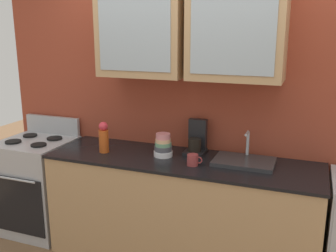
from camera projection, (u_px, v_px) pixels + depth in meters
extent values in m
cube|color=#993D28|center=(195.00, 104.00, 3.39)|extent=(3.78, 0.10, 2.60)
cube|color=tan|center=(143.00, 26.00, 3.15)|extent=(0.73, 0.36, 0.82)
cube|color=#9EADB7|center=(134.00, 26.00, 2.98)|extent=(0.62, 0.01, 0.70)
cube|color=tan|center=(237.00, 26.00, 2.88)|extent=(0.73, 0.36, 0.82)
cube|color=#9EADB7|center=(232.00, 26.00, 2.71)|extent=(0.62, 0.01, 0.70)
cube|color=tan|center=(181.00, 211.00, 3.25)|extent=(2.23, 0.64, 0.89)
cube|color=black|center=(181.00, 160.00, 3.14)|extent=(2.25, 0.67, 0.02)
cube|color=#ADAFB5|center=(38.00, 185.00, 3.76)|extent=(0.65, 0.62, 0.91)
cube|color=black|center=(16.00, 205.00, 3.49)|extent=(0.60, 0.01, 0.55)
cylinder|color=#ADAFB5|center=(11.00, 179.00, 3.40)|extent=(0.52, 0.02, 0.02)
cube|color=#ADAFB5|center=(53.00, 125.00, 3.89)|extent=(0.62, 0.04, 0.18)
cylinder|color=black|center=(13.00, 142.00, 3.59)|extent=(0.15, 0.15, 0.02)
cylinder|color=black|center=(39.00, 145.00, 3.49)|extent=(0.14, 0.14, 0.02)
cylinder|color=black|center=(30.00, 135.00, 3.80)|extent=(0.14, 0.14, 0.02)
cylinder|color=black|center=(55.00, 138.00, 3.70)|extent=(0.15, 0.15, 0.02)
cube|color=#2D2D30|center=(244.00, 162.00, 3.03)|extent=(0.47, 0.33, 0.03)
cylinder|color=#ADAFB5|center=(248.00, 143.00, 3.13)|extent=(0.02, 0.02, 0.20)
cylinder|color=#ADAFB5|center=(247.00, 133.00, 3.05)|extent=(0.02, 0.12, 0.02)
cylinder|color=white|center=(163.00, 153.00, 3.21)|extent=(0.16, 0.16, 0.05)
cylinder|color=#4C4C54|center=(163.00, 149.00, 3.20)|extent=(0.15, 0.15, 0.05)
cylinder|color=#669972|center=(163.00, 145.00, 3.19)|extent=(0.14, 0.14, 0.04)
cylinder|color=#E0AD7F|center=(163.00, 141.00, 3.18)|extent=(0.13, 0.13, 0.04)
cylinder|color=#D87F84|center=(163.00, 137.00, 3.17)|extent=(0.12, 0.12, 0.05)
cylinder|color=#BF4C19|center=(104.00, 141.00, 3.30)|extent=(0.08, 0.08, 0.20)
sphere|color=#D8333F|center=(103.00, 126.00, 3.26)|extent=(0.08, 0.08, 0.08)
cylinder|color=#993838|center=(193.00, 160.00, 2.99)|extent=(0.09, 0.09, 0.09)
torus|color=#993838|center=(199.00, 160.00, 2.97)|extent=(0.06, 0.01, 0.06)
cube|color=black|center=(195.00, 152.00, 3.27)|extent=(0.17, 0.20, 0.03)
cylinder|color=black|center=(195.00, 145.00, 3.23)|extent=(0.11, 0.11, 0.11)
cube|color=black|center=(198.00, 134.00, 3.30)|extent=(0.15, 0.06, 0.26)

